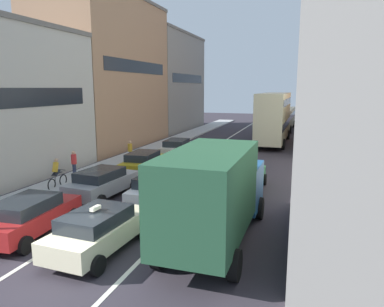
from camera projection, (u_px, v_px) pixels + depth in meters
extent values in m
plane|color=#302B33|center=(72.00, 271.00, 11.06)|extent=(140.00, 140.00, 0.00)
cube|color=#ABABAB|center=(148.00, 151.00, 31.78)|extent=(2.60, 64.00, 0.14)
cube|color=silver|center=(202.00, 155.00, 30.27)|extent=(0.16, 60.00, 0.01)
cube|color=silver|center=(242.00, 157.00, 29.24)|extent=(0.16, 60.00, 0.01)
cube|color=black|center=(19.00, 98.00, 19.58)|extent=(0.02, 11.73, 1.10)
cube|color=#9E7556|center=(105.00, 75.00, 34.05)|extent=(7.00, 14.57, 13.57)
cube|color=black|center=(138.00, 67.00, 32.86)|extent=(0.02, 11.73, 1.10)
cube|color=gray|center=(164.00, 84.00, 47.88)|extent=(7.00, 14.57, 12.27)
cube|color=black|center=(189.00, 79.00, 46.70)|extent=(0.02, 11.73, 1.10)
cube|color=#66605B|center=(163.00, 35.00, 46.74)|extent=(7.20, 14.57, 0.30)
cube|color=gray|center=(337.00, 88.00, 44.05)|extent=(7.00, 8.70, 11.16)
cube|color=black|center=(308.00, 83.00, 45.02)|extent=(0.02, 7.04, 1.10)
cube|color=#66605B|center=(341.00, 39.00, 43.01)|extent=(7.20, 8.70, 0.30)
cube|color=#9E7556|center=(345.00, 75.00, 35.59)|extent=(7.00, 8.70, 13.70)
cube|color=black|center=(308.00, 68.00, 36.54)|extent=(0.02, 7.04, 1.10)
cube|color=#66605B|center=(350.00, 0.00, 34.32)|extent=(7.20, 8.70, 0.30)
cube|color=beige|center=(355.00, 75.00, 27.42)|extent=(7.00, 8.70, 13.14)
cube|color=black|center=(307.00, 67.00, 28.37)|extent=(0.02, 7.04, 1.10)
cube|color=beige|center=(373.00, 76.00, 19.26)|extent=(7.00, 8.70, 12.39)
cube|color=black|center=(306.00, 66.00, 20.22)|extent=(0.02, 7.04, 1.10)
cube|color=black|center=(301.00, 78.00, 12.15)|extent=(0.02, 7.04, 1.10)
cube|color=navy|center=(232.00, 185.00, 15.49)|extent=(2.41, 2.41, 1.90)
cube|color=black|center=(238.00, 171.00, 16.55)|extent=(2.02, 0.04, 0.70)
cube|color=#234C33|center=(209.00, 192.00, 11.84)|extent=(2.42, 5.45, 2.80)
cube|color=white|center=(175.00, 181.00, 12.16)|extent=(0.04, 4.48, 0.90)
cylinder|color=black|center=(206.00, 203.00, 16.11)|extent=(0.30, 0.96, 0.96)
cylinder|color=black|center=(259.00, 208.00, 15.37)|extent=(0.30, 0.96, 0.96)
cylinder|color=black|center=(159.00, 254.00, 11.17)|extent=(0.30, 0.96, 0.96)
cylinder|color=black|center=(235.00, 265.00, 10.44)|extent=(0.30, 0.96, 0.96)
cube|color=beige|center=(100.00, 232.00, 12.36)|extent=(2.04, 4.39, 0.70)
cube|color=#1E2328|center=(96.00, 219.00, 12.07)|extent=(1.72, 2.49, 0.52)
cube|color=#F2EACC|center=(95.00, 208.00, 12.01)|extent=(0.18, 0.45, 0.12)
cylinder|color=black|center=(103.00, 223.00, 14.09)|extent=(0.26, 0.65, 0.64)
cylinder|color=black|center=(144.00, 230.00, 13.44)|extent=(0.26, 0.65, 0.64)
cylinder|color=black|center=(49.00, 255.00, 11.41)|extent=(0.26, 0.65, 0.64)
cylinder|color=black|center=(97.00, 265.00, 10.75)|extent=(0.26, 0.65, 0.64)
cube|color=#A51E1E|center=(30.00, 218.00, 13.69)|extent=(2.06, 4.40, 0.70)
cube|color=#1E2328|center=(25.00, 206.00, 13.40)|extent=(1.73, 2.50, 0.52)
cylinder|color=black|center=(36.00, 212.00, 15.38)|extent=(0.26, 0.65, 0.64)
cylinder|color=black|center=(74.00, 216.00, 14.92)|extent=(0.26, 0.65, 0.64)
cylinder|color=black|center=(25.00, 245.00, 12.14)|extent=(0.26, 0.65, 0.64)
cube|color=silver|center=(158.00, 190.00, 17.48)|extent=(2.06, 4.40, 0.70)
cube|color=#1E2328|center=(157.00, 180.00, 17.19)|extent=(1.73, 2.50, 0.52)
cylinder|color=black|center=(152.00, 187.00, 19.16)|extent=(0.26, 0.65, 0.64)
cylinder|color=black|center=(185.00, 190.00, 18.71)|extent=(0.26, 0.65, 0.64)
cylinder|color=black|center=(129.00, 204.00, 16.38)|extent=(0.26, 0.65, 0.64)
cylinder|color=black|center=(167.00, 208.00, 15.93)|extent=(0.26, 0.65, 0.64)
cube|color=gray|center=(103.00, 184.00, 18.45)|extent=(2.10, 4.41, 0.70)
cube|color=#1E2328|center=(100.00, 175.00, 18.17)|extent=(1.75, 2.51, 0.52)
cylinder|color=black|center=(105.00, 182.00, 20.19)|extent=(0.26, 0.65, 0.64)
cylinder|color=black|center=(133.00, 186.00, 19.51)|extent=(0.26, 0.65, 0.64)
cylinder|color=black|center=(70.00, 197.00, 17.52)|extent=(0.26, 0.65, 0.64)
cylinder|color=black|center=(101.00, 201.00, 16.84)|extent=(0.26, 0.65, 0.64)
cube|color=black|center=(196.00, 167.00, 22.38)|extent=(2.03, 4.39, 0.70)
cube|color=#1E2328|center=(195.00, 159.00, 22.09)|extent=(1.71, 2.49, 0.52)
cylinder|color=black|center=(191.00, 167.00, 24.11)|extent=(0.25, 0.65, 0.64)
cylinder|color=black|center=(217.00, 169.00, 23.46)|extent=(0.25, 0.65, 0.64)
cylinder|color=black|center=(173.00, 177.00, 21.42)|extent=(0.25, 0.65, 0.64)
cylinder|color=black|center=(202.00, 180.00, 20.77)|extent=(0.25, 0.65, 0.64)
cube|color=#B29319|center=(144.00, 164.00, 23.40)|extent=(2.09, 4.41, 0.70)
cube|color=#1E2328|center=(143.00, 156.00, 23.10)|extent=(1.74, 2.51, 0.52)
cylinder|color=black|center=(140.00, 164.00, 25.07)|extent=(0.26, 0.65, 0.64)
cylinder|color=black|center=(165.00, 165.00, 24.63)|extent=(0.26, 0.65, 0.64)
cylinder|color=black|center=(122.00, 173.00, 22.29)|extent=(0.26, 0.65, 0.64)
cylinder|color=black|center=(149.00, 175.00, 21.84)|extent=(0.26, 0.65, 0.64)
cube|color=#759EB7|center=(217.00, 152.00, 27.80)|extent=(1.90, 4.34, 0.70)
cube|color=#1E2328|center=(217.00, 145.00, 27.51)|extent=(1.64, 2.44, 0.52)
cylinder|color=black|center=(210.00, 152.00, 29.50)|extent=(0.23, 0.64, 0.64)
cylinder|color=black|center=(232.00, 154.00, 28.98)|extent=(0.23, 0.64, 0.64)
cylinder|color=black|center=(201.00, 159.00, 26.74)|extent=(0.23, 0.64, 0.64)
cylinder|color=black|center=(225.00, 161.00, 26.22)|extent=(0.23, 0.64, 0.64)
cube|color=beige|center=(177.00, 149.00, 28.97)|extent=(2.05, 4.40, 0.70)
cube|color=#1E2328|center=(176.00, 143.00, 28.68)|extent=(1.72, 2.50, 0.52)
cylinder|color=black|center=(172.00, 150.00, 30.65)|extent=(0.26, 0.65, 0.64)
cylinder|color=black|center=(193.00, 151.00, 30.19)|extent=(0.26, 0.65, 0.64)
cylinder|color=black|center=(161.00, 156.00, 27.87)|extent=(0.26, 0.65, 0.64)
cylinder|color=black|center=(183.00, 157.00, 27.41)|extent=(0.26, 0.65, 0.64)
cube|color=#19592D|center=(245.00, 179.00, 19.64)|extent=(1.85, 4.32, 0.70)
cube|color=#1E2328|center=(245.00, 169.00, 19.35)|extent=(1.61, 2.43, 0.52)
cylinder|color=black|center=(233.00, 177.00, 21.34)|extent=(0.23, 0.64, 0.64)
cylinder|color=black|center=(264.00, 180.00, 20.80)|extent=(0.23, 0.64, 0.64)
cylinder|color=black|center=(223.00, 190.00, 18.60)|extent=(0.23, 0.64, 0.64)
cylinder|color=black|center=(258.00, 194.00, 18.06)|extent=(0.23, 0.64, 0.64)
cube|color=#BFB793|center=(273.00, 127.00, 35.76)|extent=(2.58, 10.52, 2.40)
cube|color=black|center=(273.00, 124.00, 35.69)|extent=(2.60, 9.89, 0.70)
cube|color=#BFB793|center=(274.00, 104.00, 35.34)|extent=(2.58, 10.52, 2.16)
cube|color=black|center=(274.00, 102.00, 35.30)|extent=(2.60, 9.89, 0.64)
cylinder|color=black|center=(265.00, 134.00, 39.89)|extent=(0.31, 1.00, 1.00)
cylinder|color=black|center=(288.00, 135.00, 39.11)|extent=(0.31, 1.00, 1.00)
cylinder|color=black|center=(256.00, 143.00, 33.43)|extent=(0.31, 1.00, 1.00)
cylinder|color=black|center=(283.00, 144.00, 32.65)|extent=(0.31, 1.00, 1.00)
cube|color=#BFB793|center=(283.00, 118.00, 47.24)|extent=(2.74, 10.55, 2.40)
cube|color=black|center=(283.00, 115.00, 47.18)|extent=(2.76, 9.93, 0.70)
cylinder|color=black|center=(276.00, 124.00, 51.38)|extent=(0.32, 1.01, 1.00)
cylinder|color=black|center=(294.00, 124.00, 50.56)|extent=(0.32, 1.01, 1.00)
cylinder|color=black|center=(270.00, 129.00, 44.95)|extent=(0.32, 1.01, 1.00)
cylinder|color=black|center=(290.00, 129.00, 44.13)|extent=(0.32, 1.01, 1.00)
torus|color=black|center=(63.00, 180.00, 20.61)|extent=(0.10, 0.68, 0.68)
torus|color=black|center=(52.00, 185.00, 19.61)|extent=(0.10, 0.68, 0.68)
cylinder|color=black|center=(57.00, 174.00, 20.02)|extent=(0.10, 0.95, 0.05)
cylinder|color=black|center=(55.00, 178.00, 19.87)|extent=(0.04, 0.04, 0.55)
cylinder|color=black|center=(61.00, 170.00, 20.40)|extent=(0.50, 0.06, 0.04)
cylinder|color=#232833|center=(55.00, 173.00, 19.98)|extent=(0.16, 0.45, 0.30)
cylinder|color=#232833|center=(58.00, 173.00, 19.94)|extent=(0.16, 0.45, 0.30)
cylinder|color=gold|center=(55.00, 167.00, 19.85)|extent=(0.32, 0.47, 0.62)
sphere|color=tan|center=(56.00, 160.00, 19.90)|extent=(0.22, 0.22, 0.22)
cylinder|color=#262D47|center=(130.00, 157.00, 27.26)|extent=(0.16, 0.16, 0.82)
cylinder|color=#262D47|center=(130.00, 157.00, 27.09)|extent=(0.16, 0.16, 0.82)
cylinder|color=gold|center=(130.00, 148.00, 27.05)|extent=(0.34, 0.34, 0.60)
sphere|color=tan|center=(130.00, 142.00, 26.97)|extent=(0.24, 0.24, 0.24)
cylinder|color=gold|center=(130.00, 147.00, 27.26)|extent=(0.10, 0.10, 0.55)
cylinder|color=gold|center=(130.00, 148.00, 26.83)|extent=(0.10, 0.10, 0.55)
cylinder|color=#262D47|center=(74.00, 170.00, 22.70)|extent=(0.16, 0.16, 0.82)
cylinder|color=#262D47|center=(75.00, 170.00, 22.87)|extent=(0.16, 0.16, 0.82)
cylinder|color=red|center=(74.00, 159.00, 22.66)|extent=(0.34, 0.34, 0.60)
sphere|color=tan|center=(73.00, 153.00, 22.58)|extent=(0.24, 0.24, 0.24)
cylinder|color=red|center=(72.00, 159.00, 22.43)|extent=(0.10, 0.10, 0.55)
cylinder|color=red|center=(75.00, 158.00, 22.87)|extent=(0.10, 0.10, 0.55)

